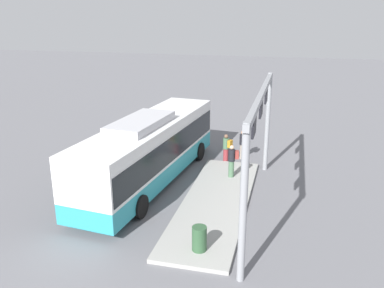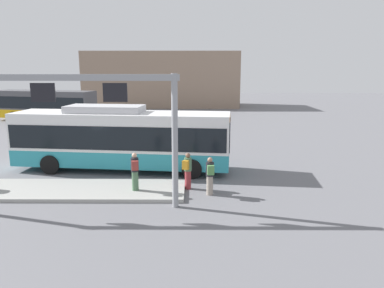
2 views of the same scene
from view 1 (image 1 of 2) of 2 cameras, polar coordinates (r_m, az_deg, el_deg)
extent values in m
plane|color=slate|center=(20.59, -5.73, -5.28)|extent=(120.00, 120.00, 0.00)
cube|color=#9E9E99|center=(18.28, 3.32, -8.10)|extent=(10.00, 2.80, 0.16)
cube|color=teal|center=(20.29, -5.80, -3.27)|extent=(11.56, 3.70, 0.85)
cube|color=white|center=(19.83, -5.92, 0.43)|extent=(11.56, 3.70, 1.90)
cube|color=black|center=(19.89, -5.91, -0.12)|extent=(11.34, 3.72, 1.20)
cube|color=black|center=(24.90, -0.16, 3.96)|extent=(0.27, 2.12, 1.50)
cube|color=#B7B7BC|center=(18.79, -7.17, 2.97)|extent=(4.14, 2.17, 0.36)
cube|color=orange|center=(24.64, -0.22, 5.84)|extent=(0.31, 1.75, 0.28)
cylinder|color=black|center=(24.16, -4.33, -0.37)|extent=(1.03, 0.41, 1.00)
cylinder|color=black|center=(23.31, 1.04, -1.02)|extent=(1.03, 0.41, 1.00)
cylinder|color=black|center=(18.22, -14.03, -7.28)|extent=(1.03, 0.41, 1.00)
cylinder|color=black|center=(17.07, -7.25, -8.65)|extent=(1.03, 0.41, 1.00)
cylinder|color=maroon|center=(22.89, 4.73, -1.64)|extent=(0.37, 0.37, 0.85)
cylinder|color=#476B4C|center=(22.66, 4.78, 0.08)|extent=(0.44, 0.44, 0.60)
sphere|color=brown|center=(22.53, 4.80, 1.07)|extent=(0.22, 0.22, 0.22)
cube|color=#BF7F1E|center=(22.52, 5.34, 0.03)|extent=(0.33, 0.27, 0.40)
cylinder|color=gray|center=(23.68, 7.01, -1.03)|extent=(0.31, 0.31, 0.85)
cylinder|color=black|center=(23.46, 7.08, 0.64)|extent=(0.37, 0.37, 0.60)
sphere|color=#9E755B|center=(23.34, 7.12, 1.60)|extent=(0.22, 0.22, 0.22)
cube|color=#4C8447|center=(23.44, 7.72, 0.68)|extent=(0.30, 0.21, 0.40)
cylinder|color=#476B4C|center=(20.63, 5.50, -3.46)|extent=(0.33, 0.33, 0.85)
cylinder|color=black|center=(20.37, 5.56, -1.57)|extent=(0.41, 0.41, 0.60)
sphere|color=tan|center=(20.24, 5.60, -0.47)|extent=(0.22, 0.22, 0.22)
cube|color=maroon|center=(20.38, 6.29, -1.49)|extent=(0.31, 0.24, 0.40)
cylinder|color=gray|center=(12.41, 7.18, -8.61)|extent=(0.24, 0.24, 5.20)
cylinder|color=gray|center=(21.58, 10.49, 2.93)|extent=(0.24, 0.24, 5.20)
cube|color=gray|center=(16.27, 9.73, 6.89)|extent=(10.18, 0.20, 0.24)
cube|color=black|center=(13.78, 8.65, 2.55)|extent=(0.90, 0.08, 0.70)
cube|color=black|center=(16.38, 9.62, 5.00)|extent=(0.90, 0.08, 0.70)
cube|color=black|center=(19.01, 10.33, 6.77)|extent=(0.90, 0.08, 0.70)
cylinder|color=#2D5133|center=(14.56, 1.03, -13.07)|extent=(0.52, 0.52, 0.90)
camera|label=2|loc=(25.05, 44.27, 6.77)|focal=34.25mm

